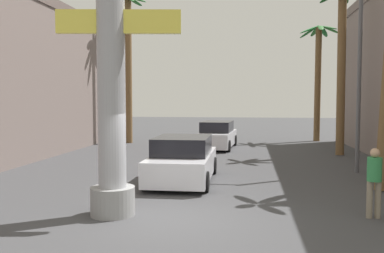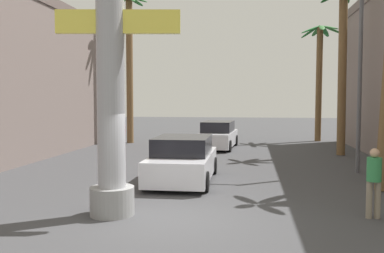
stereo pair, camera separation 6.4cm
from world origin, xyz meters
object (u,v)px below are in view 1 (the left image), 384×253
neon_sign_pole (111,25)px  car_far (217,136)px  pedestrian_far_left (122,132)px  palm_tree_far_left (128,58)px  palm_tree_mid_right (341,61)px  car_lead (183,160)px  street_lamp (351,53)px  palm_tree_far_right (318,71)px  pedestrian_by_sign (374,177)px

neon_sign_pole → car_far: 15.13m
pedestrian_far_left → car_far: bearing=8.6°
palm_tree_far_left → pedestrian_far_left: palm_tree_far_left is taller
palm_tree_mid_right → palm_tree_far_left: bearing=160.5°
palm_tree_mid_right → car_lead: bearing=-130.6°
car_far → palm_tree_mid_right: size_ratio=0.57×
street_lamp → palm_tree_far_left: palm_tree_far_left is taller
palm_tree_far_left → palm_tree_far_right: (12.29, 2.77, -0.73)m
palm_tree_mid_right → pedestrian_far_left: size_ratio=5.17×
street_lamp → pedestrian_far_left: street_lamp is taller
neon_sign_pole → car_far: neon_sign_pole is taller
street_lamp → car_far: bearing=127.1°
pedestrian_by_sign → car_lead: bearing=143.1°
street_lamp → palm_tree_far_left: (-11.54, 9.74, 0.87)m
car_lead → pedestrian_far_left: 10.51m
palm_tree_far_right → palm_tree_mid_right: bearing=-89.9°
car_lead → palm_tree_far_left: size_ratio=0.49×
palm_tree_far_right → pedestrian_by_sign: bearing=-94.8°
pedestrian_by_sign → pedestrian_far_left: size_ratio=1.04×
palm_tree_far_left → pedestrian_by_sign: palm_tree_far_left is taller
neon_sign_pole → car_lead: (1.04, 4.48, -3.89)m
street_lamp → palm_tree_mid_right: size_ratio=0.92×
street_lamp → palm_tree_far_right: palm_tree_far_right is taller
palm_tree_far_left → palm_tree_far_right: palm_tree_far_left is taller
pedestrian_by_sign → car_far: bearing=108.9°
palm_tree_far_right → pedestrian_by_sign: size_ratio=4.62×
car_far → street_lamp: bearing=-52.9°
car_lead → palm_tree_far_right: bearing=65.7°
street_lamp → palm_tree_mid_right: 5.44m
car_far → palm_tree_far_right: (6.39, 5.07, 4.01)m
neon_sign_pole → palm_tree_far_left: 17.43m
street_lamp → palm_tree_mid_right: bearing=81.9°
car_lead → pedestrian_far_left: size_ratio=2.85×
car_lead → palm_tree_mid_right: 11.28m
neon_sign_pole → street_lamp: bearing=44.9°
street_lamp → palm_tree_far_right: bearing=86.6°
neon_sign_pole → pedestrian_by_sign: bearing=5.0°
palm_tree_far_left → pedestrian_by_sign: (10.67, -16.29, -4.49)m
car_far → palm_tree_far_right: size_ratio=0.61×
neon_sign_pole → palm_tree_far_left: neon_sign_pole is taller
palm_tree_mid_right → palm_tree_far_right: (-0.02, 7.13, 0.01)m
neon_sign_pole → palm_tree_far_right: neon_sign_pole is taller
neon_sign_pole → pedestrian_far_left: neon_sign_pole is taller
pedestrian_by_sign → pedestrian_far_left: 16.67m
palm_tree_far_left → pedestrian_far_left: (0.45, -3.12, -4.54)m
pedestrian_by_sign → pedestrian_far_left: bearing=127.8°
palm_tree_mid_right → car_far: bearing=162.2°
neon_sign_pole → street_lamp: 10.07m
pedestrian_far_left → car_lead: bearing=-61.6°
car_lead → palm_tree_far_right: size_ratio=0.59×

